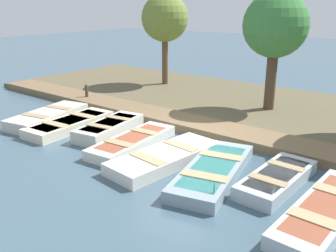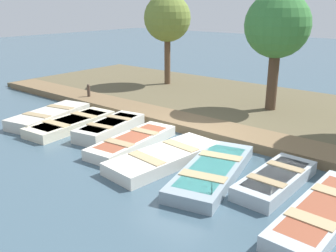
# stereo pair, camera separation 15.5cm
# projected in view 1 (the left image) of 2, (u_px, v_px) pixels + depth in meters

# --- Properties ---
(ground_plane) EXTENTS (80.00, 80.00, 0.00)m
(ground_plane) POSITION_uv_depth(u_px,v_px,m) (178.00, 144.00, 11.48)
(ground_plane) COLOR #425B6B
(shore_bank) EXTENTS (8.00, 24.00, 0.18)m
(shore_bank) POSITION_uv_depth(u_px,v_px,m) (252.00, 107.00, 15.17)
(shore_bank) COLOR brown
(shore_bank) RESTS_ON ground_plane
(dock_walkway) EXTENTS (1.36, 22.86, 0.28)m
(dock_walkway) POSITION_uv_depth(u_px,v_px,m) (205.00, 127.00, 12.58)
(dock_walkway) COLOR brown
(dock_walkway) RESTS_ON ground_plane
(rowboat_0) EXTENTS (3.30, 1.82, 0.41)m
(rowboat_0) POSITION_uv_depth(u_px,v_px,m) (48.00, 116.00, 13.56)
(rowboat_0) COLOR beige
(rowboat_0) RESTS_ON ground_plane
(rowboat_1) EXTENTS (3.30, 1.40, 0.35)m
(rowboat_1) POSITION_uv_depth(u_px,v_px,m) (70.00, 124.00, 12.83)
(rowboat_1) COLOR beige
(rowboat_1) RESTS_ON ground_plane
(rowboat_2) EXTENTS (2.79, 1.44, 0.44)m
(rowboat_2) POSITION_uv_depth(u_px,v_px,m) (109.00, 128.00, 12.29)
(rowboat_2) COLOR beige
(rowboat_2) RESTS_ON ground_plane
(rowboat_3) EXTENTS (3.26, 1.30, 0.33)m
(rowboat_3) POSITION_uv_depth(u_px,v_px,m) (133.00, 142.00, 11.21)
(rowboat_3) COLOR silver
(rowboat_3) RESTS_ON ground_plane
(rowboat_4) EXTENTS (3.43, 1.56, 0.35)m
(rowboat_4) POSITION_uv_depth(u_px,v_px,m) (165.00, 157.00, 10.06)
(rowboat_4) COLOR silver
(rowboat_4) RESTS_ON ground_plane
(rowboat_5) EXTENTS (3.68, 2.01, 0.33)m
(rowboat_5) POSITION_uv_depth(u_px,v_px,m) (213.00, 171.00, 9.28)
(rowboat_5) COLOR #8C9EA8
(rowboat_5) RESTS_ON ground_plane
(rowboat_6) EXTENTS (2.65, 1.03, 0.35)m
(rowboat_6) POSITION_uv_depth(u_px,v_px,m) (277.00, 179.00, 8.82)
(rowboat_6) COLOR #B2BCC1
(rowboat_6) RESTS_ON ground_plane
(rowboat_7) EXTENTS (3.58, 1.11, 0.34)m
(rowboat_7) POSITION_uv_depth(u_px,v_px,m) (325.00, 211.00, 7.48)
(rowboat_7) COLOR #B2BCC1
(rowboat_7) RESTS_ON ground_plane
(mooring_post_near) EXTENTS (0.13, 0.13, 0.82)m
(mooring_post_near) POSITION_uv_depth(u_px,v_px,m) (87.00, 94.00, 16.06)
(mooring_post_near) COLOR #47382D
(mooring_post_near) RESTS_ON ground_plane
(park_tree_far_left) EXTENTS (2.29, 2.29, 4.57)m
(park_tree_far_left) POSITION_uv_depth(u_px,v_px,m) (165.00, 19.00, 18.17)
(park_tree_far_left) COLOR brown
(park_tree_far_left) RESTS_ON ground_plane
(park_tree_left) EXTENTS (2.40, 2.40, 4.56)m
(park_tree_left) POSITION_uv_depth(u_px,v_px,m) (275.00, 27.00, 13.66)
(park_tree_left) COLOR #4C3828
(park_tree_left) RESTS_ON ground_plane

